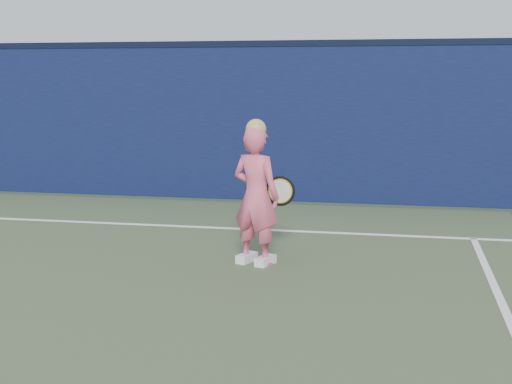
# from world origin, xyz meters

# --- Properties ---
(backstop_wall) EXTENTS (24.00, 0.40, 2.50)m
(backstop_wall) POSITION_xyz_m (0.00, 6.50, 1.25)
(backstop_wall) COLOR #0B1433
(backstop_wall) RESTS_ON ground
(wall_cap) EXTENTS (24.00, 0.42, 0.10)m
(wall_cap) POSITION_xyz_m (0.00, 6.50, 2.55)
(wall_cap) COLOR black
(wall_cap) RESTS_ON backstop_wall
(player) EXTENTS (0.64, 0.53, 1.58)m
(player) POSITION_xyz_m (2.35, 2.30, 0.76)
(player) COLOR #E75A77
(player) RESTS_ON ground
(racket) EXTENTS (0.61, 0.24, 0.34)m
(racket) POSITION_xyz_m (2.52, 2.71, 0.74)
(racket) COLOR black
(racket) RESTS_ON ground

